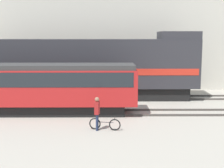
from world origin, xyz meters
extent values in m
plane|color=#9E998C|center=(0.00, 0.00, 0.00)|extent=(120.00, 120.00, 0.00)
cube|color=#47423D|center=(0.00, -2.00, 0.07)|extent=(60.00, 0.07, 0.14)
cube|color=#47423D|center=(0.00, -0.57, 0.07)|extent=(60.00, 0.07, 0.14)
cube|color=#47423D|center=(0.00, 3.06, 0.07)|extent=(60.00, 0.07, 0.14)
cube|color=#47423D|center=(0.00, 4.50, 0.07)|extent=(60.00, 0.07, 0.14)
cube|color=beige|center=(0.00, 10.91, 5.61)|extent=(30.84, 6.00, 11.21)
cube|color=black|center=(-3.12, 3.78, 0.50)|extent=(16.24, 2.55, 1.00)
cube|color=#2D2D33|center=(-3.12, 3.78, 2.89)|extent=(17.65, 3.00, 3.77)
cube|color=red|center=(-3.12, 3.78, 2.32)|extent=(17.30, 3.04, 0.50)
cube|color=#2D2D33|center=(4.20, 3.78, 5.07)|extent=(3.00, 2.85, 0.60)
cube|color=black|center=(-6.01, -1.28, 0.35)|extent=(11.43, 2.00, 0.70)
cube|color=#B21E1E|center=(-6.01, -1.28, 1.82)|extent=(12.99, 2.50, 2.24)
cube|color=#1E2328|center=(-6.01, -1.28, 2.39)|extent=(12.47, 2.54, 0.90)
cube|color=#333333|center=(-6.01, -1.28, 3.09)|extent=(12.73, 2.38, 0.30)
torus|color=black|center=(-0.94, -4.99, 0.32)|extent=(0.63, 0.18, 0.63)
torus|color=black|center=(-2.02, -4.78, 0.32)|extent=(0.63, 0.18, 0.63)
cylinder|color=black|center=(-1.48, -4.89, 0.43)|extent=(0.92, 0.21, 0.04)
cylinder|color=black|center=(-1.87, -4.81, 0.46)|extent=(0.03, 0.03, 0.28)
cylinder|color=#262626|center=(-0.94, -4.99, 0.68)|extent=(0.11, 0.44, 0.02)
cylinder|color=#232D4C|center=(-1.87, -4.88, 0.44)|extent=(0.11, 0.11, 0.89)
cylinder|color=#232D4C|center=(-1.90, -5.04, 0.44)|extent=(0.11, 0.11, 0.89)
cube|color=maroon|center=(-1.89, -4.96, 1.23)|extent=(0.29, 0.40, 0.68)
sphere|color=#8C664C|center=(-1.89, -4.96, 1.69)|extent=(0.24, 0.24, 0.24)
camera|label=1|loc=(-1.18, -21.11, 4.98)|focal=50.00mm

